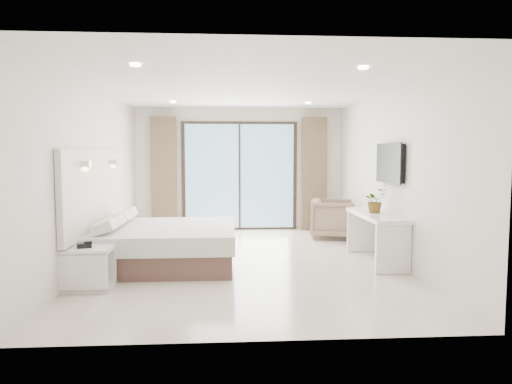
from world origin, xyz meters
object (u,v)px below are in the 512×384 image
(bed, at_px, (164,245))
(armchair, at_px, (333,217))
(console_desk, at_px, (376,226))
(nightstand, at_px, (89,268))

(bed, distance_m, armchair, 3.73)
(console_desk, height_order, armchair, armchair)
(console_desk, bearing_deg, nightstand, -163.58)
(nightstand, bearing_deg, console_desk, 16.31)
(bed, height_order, console_desk, console_desk)
(bed, bearing_deg, nightstand, -121.68)
(console_desk, bearing_deg, armchair, 95.15)
(bed, height_order, nightstand, bed)
(nightstand, relative_size, console_desk, 0.35)
(nightstand, xyz_separation_m, console_desk, (4.05, 1.19, 0.30))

